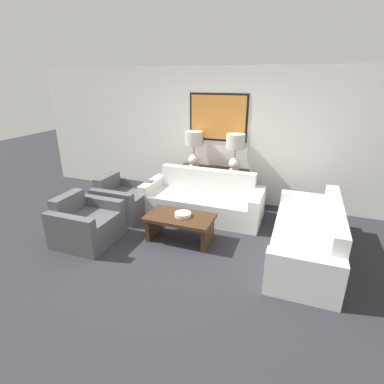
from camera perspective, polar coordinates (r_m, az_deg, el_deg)
ground_plane at (r=4.44m, az=-4.66°, el=-12.43°), size 20.00×20.00×0.00m
back_wall at (r=6.18m, az=5.02°, el=10.62°), size 8.30×0.12×2.65m
console_table at (r=6.18m, az=4.04°, el=1.31°), size 1.39×0.39×0.72m
table_lamp_left at (r=6.08m, az=0.39°, el=9.13°), size 0.36×0.36×0.72m
table_lamp_right at (r=5.85m, az=8.25°, el=8.43°), size 0.36×0.36×0.72m
couch_by_back_wall at (r=5.60m, az=2.02°, el=-1.71°), size 2.20×0.87×0.82m
couch_by_side at (r=4.67m, az=21.22°, el=-8.20°), size 0.87×2.20×0.82m
coffee_table at (r=4.72m, az=-2.34°, el=-5.90°), size 1.05×0.59×0.42m
decorative_bowl at (r=4.66m, az=-1.74°, el=-4.28°), size 0.26×0.26×0.06m
armchair_near_back_wall at (r=5.76m, az=-13.08°, el=-1.62°), size 0.84×0.88×0.74m
armchair_near_camera at (r=5.01m, az=-19.51°, el=-5.87°), size 0.84×0.88×0.74m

